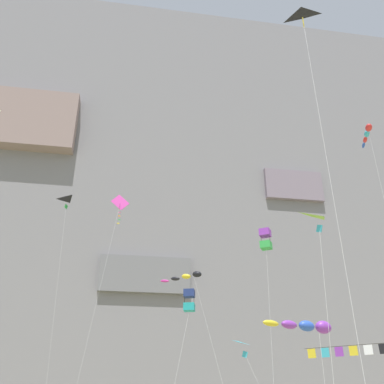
{
  "coord_description": "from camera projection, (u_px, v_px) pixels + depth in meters",
  "views": [
    {
      "loc": [
        -2.87,
        -6.8,
        3.61
      ],
      "look_at": [
        1.24,
        18.69,
        16.48
      ],
      "focal_mm": 41.03,
      "sensor_mm": 36.0,
      "label": 1
    }
  ],
  "objects": [
    {
      "name": "kite_delta_high_right",
      "position": [
        303.0,
        19.0,
        26.82
      ],
      "size": [
        3.44,
        5.65,
        25.72
      ],
      "color": "black",
      "rests_on": "ground"
    },
    {
      "name": "kite_delta_far_right",
      "position": [
        326.0,
        232.0,
        19.86
      ],
      "size": [
        2.01,
        1.47,
        11.36
      ],
      "color": "#8CCC33",
      "rests_on": "ground"
    },
    {
      "name": "kite_windsock_high_center",
      "position": [
        308.0,
        326.0,
        22.99
      ],
      "size": [
        4.42,
        1.99,
        7.93
      ],
      "color": "purple",
      "rests_on": "ground"
    },
    {
      "name": "cliff_face",
      "position": [
        144.0,
        209.0,
        75.14
      ],
      "size": [
        180.0,
        27.29,
        68.89
      ],
      "color": "gray",
      "rests_on": "ground"
    },
    {
      "name": "kite_windsock_high_left",
      "position": [
        187.0,
        277.0,
        40.36
      ],
      "size": [
        5.88,
        6.07,
        15.11
      ],
      "color": "black",
      "rests_on": "ground"
    },
    {
      "name": "kite_banner_low_center",
      "position": [
        354.0,
        352.0,
        28.71
      ],
      "size": [
        4.89,
        7.45,
        7.46
      ],
      "color": "black",
      "rests_on": "ground"
    },
    {
      "name": "kite_delta_mid_right",
      "position": [
        251.0,
        354.0,
        33.77
      ],
      "size": [
        2.69,
        4.59,
        7.77
      ],
      "color": "#38B2D1",
      "rests_on": "ground"
    },
    {
      "name": "kite_diamond_upper_left",
      "position": [
        119.0,
        208.0,
        46.91
      ],
      "size": [
        3.98,
        4.4,
        24.75
      ],
      "color": "#CC3399",
      "rests_on": "ground"
    },
    {
      "name": "kite_box_upper_mid",
      "position": [
        189.0,
        301.0,
        31.57
      ],
      "size": [
        2.77,
        2.85,
        11.47
      ],
      "color": "navy",
      "rests_on": "ground"
    },
    {
      "name": "kite_box_front_field",
      "position": [
        266.0,
        239.0,
        41.98
      ],
      "size": [
        3.16,
        6.65,
        19.28
      ],
      "color": "purple",
      "rests_on": "ground"
    },
    {
      "name": "kite_windsock_low_right",
      "position": [
        367.0,
        134.0,
        38.6
      ],
      "size": [
        4.19,
        7.6,
        25.76
      ],
      "color": "red",
      "rests_on": "ground"
    },
    {
      "name": "kite_delta_near_cliff",
      "position": [
        69.0,
        212.0,
        45.77
      ],
      "size": [
        1.89,
        2.79,
        22.88
      ],
      "color": "black",
      "rests_on": "ground"
    }
  ]
}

